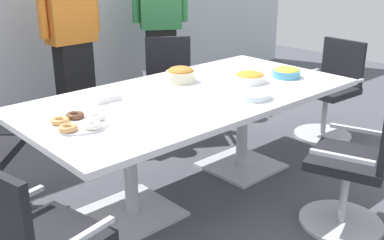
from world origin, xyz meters
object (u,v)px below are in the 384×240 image
object	(u,v)px
person_standing_1	(160,20)
office_chair_0	(171,92)
snack_bowl_chips_yellow	(286,72)
napkin_pile	(102,96)
office_chair_4	(330,95)
office_chair_3	(356,170)
snack_bowl_pretzels	(181,74)
donut_platter	(79,123)
conference_table	(192,110)
person_standing_0	(71,32)
snack_bowl_chips_orange	(250,77)
plate_stack	(254,95)

from	to	relation	value
person_standing_1	office_chair_0	bearing A→B (deg)	87.49
snack_bowl_chips_yellow	napkin_pile	xyz separation A→B (m)	(-1.39, 0.48, -0.02)
office_chair_4	napkin_pile	world-z (taller)	office_chair_4
office_chair_3	napkin_pile	distance (m)	1.71
napkin_pile	snack_bowl_pretzels	bearing A→B (deg)	-1.86
donut_platter	napkin_pile	bearing A→B (deg)	42.69
conference_table	donut_platter	bearing A→B (deg)	-177.78
person_standing_0	napkin_pile	world-z (taller)	person_standing_0
person_standing_1	napkin_pile	bearing A→B (deg)	71.49
office_chair_3	snack_bowl_chips_yellow	world-z (taller)	office_chair_3
office_chair_0	snack_bowl_pretzels	distance (m)	0.98
office_chair_4	donut_platter	size ratio (longest dim) A/B	2.80
snack_bowl_chips_yellow	napkin_pile	bearing A→B (deg)	160.85
office_chair_4	snack_bowl_pretzels	distance (m)	1.65
snack_bowl_chips_yellow	napkin_pile	distance (m)	1.47
office_chair_3	office_chair_4	bearing A→B (deg)	19.41
person_standing_1	office_chair_3	bearing A→B (deg)	106.56
office_chair_3	person_standing_0	size ratio (longest dim) A/B	0.49
office_chair_0	person_standing_0	world-z (taller)	person_standing_0
person_standing_0	snack_bowl_chips_yellow	distance (m)	2.01
snack_bowl_chips_orange	office_chair_3	bearing A→B (deg)	-96.15
snack_bowl_chips_yellow	person_standing_1	bearing A→B (deg)	81.87
person_standing_0	snack_bowl_chips_orange	distance (m)	1.80
office_chair_0	napkin_pile	xyz separation A→B (m)	(-1.19, -0.71, 0.37)
office_chair_0	office_chair_3	xyz separation A→B (m)	(-0.23, -2.09, 0.00)
snack_bowl_pretzels	plate_stack	distance (m)	0.66
office_chair_3	snack_bowl_chips_orange	xyz separation A→B (m)	(0.11, 0.99, 0.38)
person_standing_0	snack_bowl_chips_orange	size ratio (longest dim) A/B	7.65
conference_table	person_standing_0	xyz separation A→B (m)	(-0.03, 1.62, 0.35)
office_chair_4	person_standing_1	distance (m)	1.99
snack_bowl_pretzels	napkin_pile	distance (m)	0.68
snack_bowl_pretzels	snack_bowl_chips_yellow	size ratio (longest dim) A/B	1.03
snack_bowl_chips_orange	person_standing_1	bearing A→B (deg)	71.79
conference_table	office_chair_4	bearing A→B (deg)	-2.60
snack_bowl_chips_orange	plate_stack	distance (m)	0.41
office_chair_3	snack_bowl_pretzels	world-z (taller)	office_chair_3
conference_table	donut_platter	size ratio (longest dim) A/B	7.39
conference_table	snack_bowl_pretzels	world-z (taller)	snack_bowl_pretzels
person_standing_0	office_chair_0	bearing A→B (deg)	137.08
person_standing_0	snack_bowl_chips_yellow	world-z (taller)	person_standing_0
person_standing_1	plate_stack	xyz separation A→B (m)	(-0.89, -2.11, -0.20)
conference_table	office_chair_3	world-z (taller)	office_chair_3
office_chair_0	office_chair_4	bearing A→B (deg)	166.55
snack_bowl_chips_yellow	plate_stack	xyz separation A→B (m)	(-0.61, -0.19, -0.02)
person_standing_0	snack_bowl_chips_yellow	size ratio (longest dim) A/B	8.41
plate_stack	office_chair_3	bearing A→B (deg)	-75.45
office_chair_0	napkin_pile	size ratio (longest dim) A/B	4.85
snack_bowl_chips_yellow	person_standing_0	bearing A→B (deg)	116.05
office_chair_0	snack_bowl_pretzels	world-z (taller)	office_chair_0
office_chair_0	office_chair_4	distance (m)	1.52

